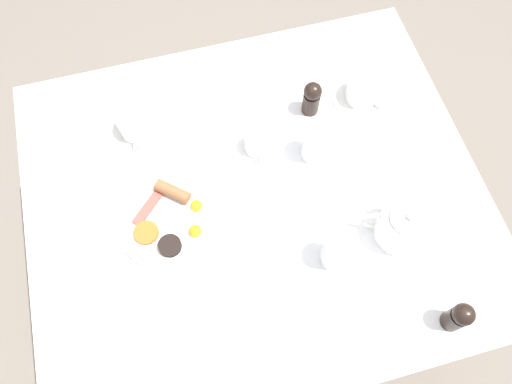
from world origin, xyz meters
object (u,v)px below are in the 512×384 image
at_px(pepper_grinder, 312,98).
at_px(napkin_folded, 311,58).
at_px(teapot_near, 403,226).
at_px(teacup_with_saucer_left, 136,126).
at_px(water_glass_short, 316,143).
at_px(salt_grinder, 459,317).
at_px(teacup_with_saucer_right, 362,93).
at_px(knife_by_plate, 97,352).
at_px(water_glass_tall, 336,251).
at_px(fork_by_plate, 316,323).
at_px(breakfast_plate, 173,219).
at_px(creamer_jug, 257,143).

height_order(pepper_grinder, napkin_folded, pepper_grinder).
height_order(teapot_near, pepper_grinder, teapot_near).
height_order(teacup_with_saucer_left, water_glass_short, water_glass_short).
xyz_separation_m(teapot_near, napkin_folded, (-0.57, -0.04, -0.05)).
relative_size(salt_grinder, napkin_folded, 0.66).
bearing_deg(teacup_with_saucer_right, knife_by_plate, -58.66).
distance_m(water_glass_tall, pepper_grinder, 0.43).
xyz_separation_m(salt_grinder, napkin_folded, (-0.80, -0.08, -0.05)).
height_order(teapot_near, fork_by_plate, teapot_near).
xyz_separation_m(napkin_folded, fork_by_plate, (0.72, -0.22, -0.00)).
relative_size(breakfast_plate, creamer_jug, 3.09).
bearing_deg(salt_grinder, water_glass_tall, -135.61).
xyz_separation_m(salt_grinder, knife_by_plate, (-0.14, -0.78, -0.05)).
distance_m(pepper_grinder, napkin_folded, 0.19).
xyz_separation_m(water_glass_tall, salt_grinder, (0.21, 0.21, 0.00)).
height_order(breakfast_plate, salt_grinder, salt_grinder).
bearing_deg(knife_by_plate, water_glass_tall, 96.82).
relative_size(breakfast_plate, salt_grinder, 2.43).
bearing_deg(napkin_folded, breakfast_plate, -50.83).
xyz_separation_m(breakfast_plate, pepper_grinder, (-0.23, 0.43, 0.05)).
relative_size(breakfast_plate, teacup_with_saucer_left, 1.72).
height_order(breakfast_plate, pepper_grinder, pepper_grinder).
bearing_deg(teapot_near, water_glass_short, 142.03).
xyz_separation_m(breakfast_plate, teapot_near, (0.17, 0.52, 0.04)).
distance_m(teapot_near, fork_by_plate, 0.31).
bearing_deg(salt_grinder, napkin_folded, -174.61).
height_order(creamer_jug, napkin_folded, creamer_jug).
xyz_separation_m(teapot_near, fork_by_plate, (0.15, -0.26, -0.05)).
bearing_deg(teacup_with_saucer_right, creamer_jug, -76.37).
relative_size(breakfast_plate, knife_by_plate, 1.65).
bearing_deg(teapot_near, salt_grinder, -55.75).
height_order(teapot_near, water_glass_tall, teapot_near).
bearing_deg(water_glass_short, fork_by_plate, -17.06).
xyz_separation_m(teapot_near, knife_by_plate, (0.09, -0.75, -0.05)).
relative_size(teapot_near, napkin_folded, 1.17).
relative_size(teapot_near, teacup_with_saucer_right, 1.25).
relative_size(breakfast_plate, water_glass_short, 2.36).
height_order(water_glass_tall, fork_by_plate, water_glass_tall).
distance_m(teacup_with_saucer_left, water_glass_tall, 0.62).
bearing_deg(fork_by_plate, knife_by_plate, -97.78).
xyz_separation_m(creamer_jug, salt_grinder, (0.55, 0.31, 0.03)).
bearing_deg(salt_grinder, water_glass_short, -161.65).
distance_m(breakfast_plate, teacup_with_saucer_left, 0.28).
relative_size(water_glass_short, knife_by_plate, 0.70).
relative_size(teapot_near, salt_grinder, 1.77).
bearing_deg(water_glass_short, creamer_jug, -110.79).
distance_m(breakfast_plate, water_glass_tall, 0.40).
bearing_deg(water_glass_tall, napkin_folded, 167.30).
bearing_deg(fork_by_plate, creamer_jug, -178.66).
distance_m(breakfast_plate, pepper_grinder, 0.48).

